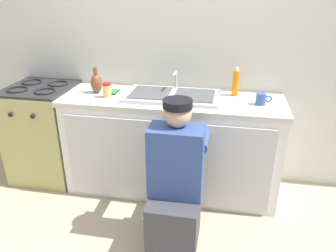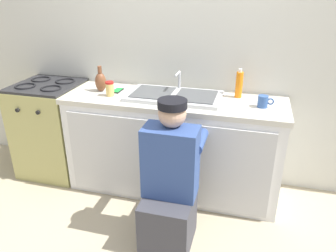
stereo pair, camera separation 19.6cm
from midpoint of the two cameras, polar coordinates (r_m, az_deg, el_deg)
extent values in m
plane|color=tan|center=(2.98, -2.30, -13.54)|extent=(12.00, 12.00, 0.00)
cube|color=silver|center=(3.06, 0.06, 13.30)|extent=(6.00, 0.10, 2.50)
cube|color=white|center=(3.00, -1.17, -3.59)|extent=(1.87, 0.60, 0.86)
cube|color=silver|center=(2.86, -11.33, -5.60)|extent=(0.82, 0.02, 0.75)
cube|color=silver|center=(2.68, 6.95, -7.41)|extent=(0.82, 0.02, 0.75)
cube|color=beige|center=(2.82, -1.25, 4.53)|extent=(1.91, 0.62, 0.04)
cube|color=silver|center=(2.81, -1.25, 5.23)|extent=(0.80, 0.44, 0.03)
cube|color=#4C4F51|center=(2.85, -5.02, 5.80)|extent=(0.33, 0.35, 0.01)
cube|color=#4C4F51|center=(2.77, 2.61, 5.37)|extent=(0.33, 0.35, 0.01)
cylinder|color=#B7BABF|center=(2.96, -0.52, 7.77)|extent=(0.02, 0.02, 0.18)
cylinder|color=#B7BABF|center=(2.87, -0.83, 9.06)|extent=(0.02, 0.16, 0.02)
cube|color=tan|center=(3.45, -22.03, -1.25)|extent=(0.60, 0.60, 0.90)
cube|color=#262628|center=(3.29, -23.26, 6.03)|extent=(0.59, 0.59, 0.02)
torus|color=black|center=(3.27, -26.40, 5.69)|extent=(0.19, 0.19, 0.02)
torus|color=black|center=(3.12, -22.39, 5.60)|extent=(0.19, 0.19, 0.02)
torus|color=black|center=(3.46, -24.14, 6.99)|extent=(0.19, 0.19, 0.02)
torus|color=black|center=(3.31, -20.26, 6.94)|extent=(0.19, 0.19, 0.02)
cylinder|color=black|center=(3.16, -27.38, 1.73)|extent=(0.04, 0.02, 0.04)
cylinder|color=black|center=(3.04, -24.24, 1.50)|extent=(0.04, 0.02, 0.04)
cube|color=#3F3F47|center=(2.51, -1.25, -16.07)|extent=(0.36, 0.40, 0.40)
cube|color=#334C8C|center=(2.29, -1.04, -6.29)|extent=(0.38, 0.22, 0.52)
sphere|color=tan|center=(2.18, -0.90, 2.11)|extent=(0.19, 0.19, 0.19)
cylinder|color=black|center=(2.15, -0.91, 3.87)|extent=(0.20, 0.20, 0.06)
cube|color=black|center=(2.24, -0.48, 4.16)|extent=(0.13, 0.09, 0.02)
cylinder|color=#334C8C|center=(2.46, -4.01, -1.76)|extent=(0.08, 0.30, 0.08)
cylinder|color=#334C8C|center=(2.40, 3.88, -2.41)|extent=(0.08, 0.30, 0.08)
cylinder|color=#335699|center=(2.72, 13.89, 4.57)|extent=(0.08, 0.08, 0.09)
torus|color=#335699|center=(2.72, 15.12, 4.57)|extent=(0.06, 0.01, 0.06)
cube|color=black|center=(3.01, -11.29, 5.83)|extent=(0.07, 0.14, 0.01)
cube|color=green|center=(3.00, -11.30, 5.94)|extent=(0.06, 0.12, 0.00)
ellipsoid|color=brown|center=(3.00, -14.21, 7.15)|extent=(0.10, 0.10, 0.17)
cylinder|color=brown|center=(2.97, -14.43, 9.27)|extent=(0.04, 0.04, 0.06)
cylinder|color=#DBB760|center=(2.87, -12.51, 5.91)|extent=(0.07, 0.07, 0.11)
cylinder|color=#B21E19|center=(2.85, -12.62, 7.13)|extent=(0.07, 0.07, 0.02)
cylinder|color=orange|center=(2.88, 9.82, 7.32)|extent=(0.06, 0.06, 0.22)
cylinder|color=white|center=(2.84, 10.00, 9.74)|extent=(0.03, 0.03, 0.03)
camera|label=1|loc=(0.10, -92.08, -0.93)|focal=35.00mm
camera|label=2|loc=(0.10, 87.92, 0.93)|focal=35.00mm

